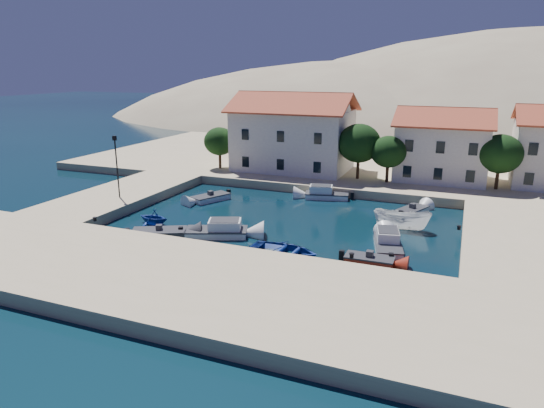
{
  "coord_description": "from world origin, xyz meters",
  "views": [
    {
      "loc": [
        14.57,
        -30.18,
        13.67
      ],
      "look_at": [
        -0.89,
        8.14,
        2.0
      ],
      "focal_mm": 32.0,
      "sensor_mm": 36.0,
      "label": 1
    }
  ],
  "objects_px": {
    "cabin_cruiser_south": "(216,231)",
    "rowboat_south": "(284,255)",
    "boat_east": "(401,229)",
    "cabin_cruiser_east": "(388,244)",
    "building_mid": "(443,143)",
    "building_left": "(293,131)",
    "lamppost": "(116,161)"
  },
  "relations": [
    {
      "from": "building_left",
      "to": "boat_east",
      "type": "relative_size",
      "value": 2.95
    },
    {
      "from": "building_mid",
      "to": "rowboat_south",
      "type": "distance_m",
      "value": 29.23
    },
    {
      "from": "building_mid",
      "to": "cabin_cruiser_east",
      "type": "bearing_deg",
      "value": -95.67
    },
    {
      "from": "building_left",
      "to": "lamppost",
      "type": "xyz_separation_m",
      "value": [
        -11.5,
        -20.0,
        -1.18
      ]
    },
    {
      "from": "rowboat_south",
      "to": "boat_east",
      "type": "relative_size",
      "value": 1.05
    },
    {
      "from": "cabin_cruiser_east",
      "to": "lamppost",
      "type": "bearing_deg",
      "value": 72.56
    },
    {
      "from": "cabin_cruiser_south",
      "to": "cabin_cruiser_east",
      "type": "xyz_separation_m",
      "value": [
        13.87,
        2.19,
        0.0
      ]
    },
    {
      "from": "lamppost",
      "to": "boat_east",
      "type": "xyz_separation_m",
      "value": [
        27.51,
        3.47,
        -4.75
      ]
    },
    {
      "from": "cabin_cruiser_south",
      "to": "lamppost",
      "type": "bearing_deg",
      "value": 140.87
    },
    {
      "from": "building_mid",
      "to": "lamppost",
      "type": "distance_m",
      "value": 36.21
    },
    {
      "from": "cabin_cruiser_east",
      "to": "building_mid",
      "type": "bearing_deg",
      "value": -18.81
    },
    {
      "from": "building_left",
      "to": "cabin_cruiser_east",
      "type": "bearing_deg",
      "value": -54.53
    },
    {
      "from": "boat_east",
      "to": "cabin_cruiser_east",
      "type": "bearing_deg",
      "value": 179.36
    },
    {
      "from": "lamppost",
      "to": "boat_east",
      "type": "relative_size",
      "value": 1.25
    },
    {
      "from": "building_left",
      "to": "cabin_cruiser_east",
      "type": "xyz_separation_m",
      "value": [
        15.71,
        -22.05,
        -5.46
      ]
    },
    {
      "from": "building_left",
      "to": "lamppost",
      "type": "height_order",
      "value": "building_left"
    },
    {
      "from": "rowboat_south",
      "to": "boat_east",
      "type": "bearing_deg",
      "value": -33.83
    },
    {
      "from": "cabin_cruiser_south",
      "to": "rowboat_south",
      "type": "height_order",
      "value": "cabin_cruiser_south"
    },
    {
      "from": "building_left",
      "to": "building_mid",
      "type": "xyz_separation_m",
      "value": [
        18.0,
        1.0,
        -0.71
      ]
    },
    {
      "from": "cabin_cruiser_east",
      "to": "boat_east",
      "type": "relative_size",
      "value": 1.04
    },
    {
      "from": "building_mid",
      "to": "rowboat_south",
      "type": "height_order",
      "value": "building_mid"
    },
    {
      "from": "boat_east",
      "to": "cabin_cruiser_south",
      "type": "bearing_deg",
      "value": 121.01
    },
    {
      "from": "building_left",
      "to": "building_mid",
      "type": "distance_m",
      "value": 18.04
    },
    {
      "from": "building_mid",
      "to": "cabin_cruiser_east",
      "type": "distance_m",
      "value": 23.64
    },
    {
      "from": "building_left",
      "to": "building_mid",
      "type": "relative_size",
      "value": 1.4
    },
    {
      "from": "building_left",
      "to": "building_mid",
      "type": "height_order",
      "value": "building_left"
    },
    {
      "from": "cabin_cruiser_south",
      "to": "building_mid",
      "type": "bearing_deg",
      "value": 35.85
    },
    {
      "from": "building_mid",
      "to": "lamppost",
      "type": "bearing_deg",
      "value": -144.55
    },
    {
      "from": "cabin_cruiser_south",
      "to": "rowboat_south",
      "type": "distance_m",
      "value": 7.09
    },
    {
      "from": "rowboat_south",
      "to": "building_left",
      "type": "bearing_deg",
      "value": 21.73
    },
    {
      "from": "building_left",
      "to": "cabin_cruiser_south",
      "type": "relative_size",
      "value": 2.64
    },
    {
      "from": "building_left",
      "to": "rowboat_south",
      "type": "relative_size",
      "value": 2.81
    }
  ]
}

